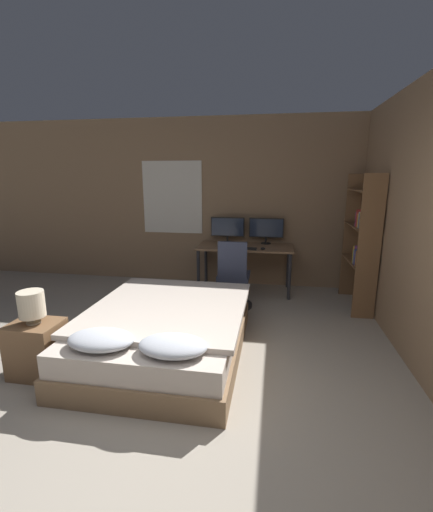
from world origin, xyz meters
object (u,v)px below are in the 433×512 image
Objects in this scene: computer_mouse at (263,249)px; bookshelf at (363,237)px; bed at (166,331)px; desk at (245,251)px; keyboard at (244,248)px; office_chair at (233,282)px; nightstand at (37,349)px; monitor_left at (228,228)px; bedside_lamp at (31,304)px; monitor_right at (266,229)px.

bookshelf reaches higher than computer_mouse.
bed is 2.24m from desk.
office_chair reaches higher than keyboard.
bed is 1.18m from nightstand.
bedside_lamp is at bearing -114.61° from monitor_left.
monitor_right is at bearing 0.00° from monitor_left.
computer_mouse reaches higher than keyboard.
bed is 1.10× the size of bookshelf.
bed is 3.97× the size of nightstand.
monitor_left is at bearing 82.73° from bed.
monitor_left is at bearing 142.40° from desk.
monitor_right is (0.31, 0.24, 0.32)m from desk.
bed is at bearing -106.10° from desk.
keyboard is at bearing 80.05° from office_chair.
keyboard reaches higher than bed.
monitor_left is (-0.31, 0.24, 0.32)m from desk.
nightstand is at bearing -114.61° from monitor_left.
bookshelf is (3.24, 2.20, 0.74)m from nightstand.
bed is 2.63m from monitor_right.
monitor_left reaches higher than bedside_lamp.
keyboard is 5.49× the size of computer_mouse.
bedside_lamp reaches higher than bed.
monitor_right is at bearing 37.60° from desk.
computer_mouse is (1.93, 2.44, 0.49)m from nightstand.
bedside_lamp is 3.11m from computer_mouse.
desk is at bearing 73.90° from bed.
desk is 2.70× the size of monitor_left.
monitor_right reaches higher than keyboard.
monitor_left is at bearing 141.30° from computer_mouse.
computer_mouse is at bearing -38.70° from monitor_left.
bookshelf is (2.20, 1.63, 0.75)m from bed.
monitor_left is at bearing 123.18° from keyboard.
desk is 2.70× the size of monitor_right.
bookshelf is at bearing 34.14° from nightstand.
desk is 0.81× the size of bookshelf.
desk is at bearing 83.17° from office_chair.
keyboard is (0.31, -0.47, -0.23)m from monitor_left.
desk is 0.51m from monitor_left.
monitor_left is (1.34, 2.92, 0.28)m from bedside_lamp.
desk is 0.80m from office_chair.
bookshelf is (1.59, -0.48, 0.35)m from desk.
monitor_right is at bearing 150.66° from bookshelf.
monitor_left is at bearing 180.00° from monitor_right.
bedside_lamp is at bearing -128.83° from office_chair.
keyboard reaches higher than nightstand.
keyboard is at bearing -123.18° from monitor_right.
nightstand is 0.53× the size of office_chair.
bookshelf is at bearing -20.75° from monitor_left.
bed is at bearing -111.37° from monitor_right.
monitor_right is 1.47m from bookshelf.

